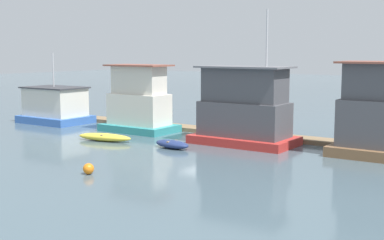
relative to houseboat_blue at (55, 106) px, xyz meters
name	(u,v)px	position (x,y,z in m)	size (l,w,h in m)	color
ground_plane	(200,138)	(14.85, 0.34, -1.46)	(200.00, 200.00, 0.00)	#475B66
dock_walkway	(218,131)	(14.85, 2.92, -1.31)	(42.40, 1.75, 0.30)	#846B4C
houseboat_blue	(55,106)	(0.00, 0.00, 0.00)	(5.81, 4.10, 6.07)	#3866B7
houseboat_teal	(139,103)	(9.25, 0.26, 0.75)	(5.70, 3.46, 5.18)	teal
houseboat_red	(244,110)	(18.75, -0.18, 0.87)	(6.88, 3.82, 8.89)	red
houseboat_brown	(378,116)	(27.35, 0.46, 1.01)	(5.25, 3.63, 5.64)	brown
dinghy_yellow	(105,137)	(10.15, -4.56, -1.19)	(4.24, 1.84, 0.54)	yellow
dinghy_navy	(172,144)	(15.67, -4.13, -1.19)	(2.79, 1.38, 0.53)	navy
mooring_post_far_left	(219,123)	(15.60, 1.80, -0.53)	(0.27, 0.27, 1.87)	#846B4C
mooring_post_near_left	(231,128)	(16.62, 1.80, -0.80)	(0.26, 0.26, 1.32)	brown
mooring_post_far_right	(65,111)	(-0.77, 1.80, -0.64)	(0.28, 0.28, 1.65)	brown
buoy_orange	(88,169)	(16.46, -12.39, -1.18)	(0.57, 0.57, 0.57)	orange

